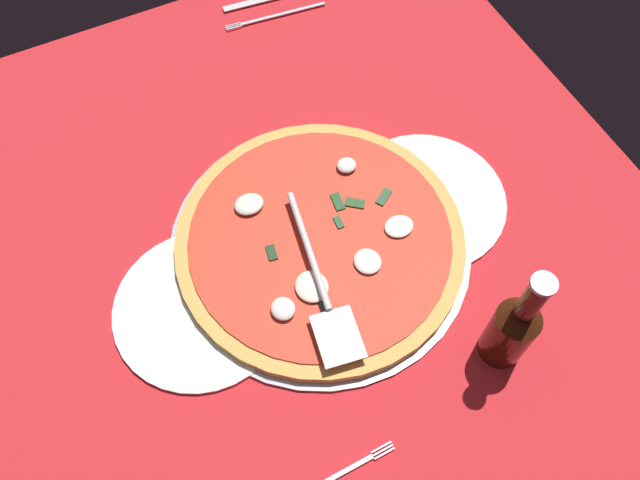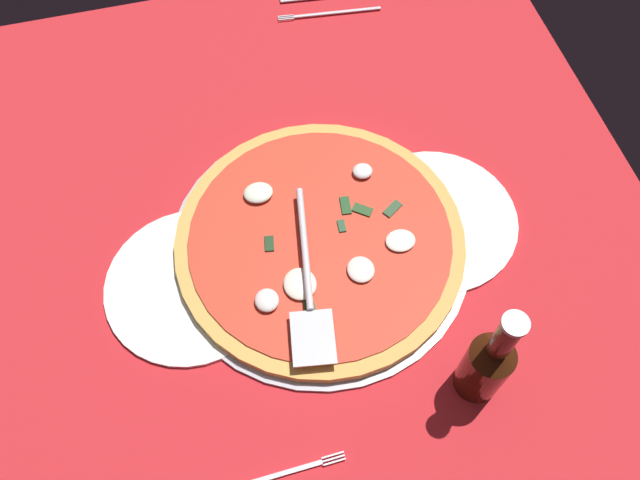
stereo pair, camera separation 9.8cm
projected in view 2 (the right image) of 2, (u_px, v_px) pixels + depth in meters
ground_plane at (297, 222)px, 102.05cm from camera, size 110.38×110.38×0.80cm
checker_pattern at (297, 220)px, 101.66cm from camera, size 110.38×110.38×0.10cm
pizza_pan at (320, 245)px, 98.96cm from camera, size 45.74×45.74×0.89cm
dinner_plate_left at (435, 219)px, 101.07cm from camera, size 25.61×25.61×1.00cm
dinner_plate_right at (191, 285)px, 95.58cm from camera, size 25.31×25.31×1.00cm
pizza at (320, 240)px, 97.69cm from camera, size 43.61×43.61×3.23cm
pizza_server at (308, 283)px, 91.38cm from camera, size 7.89×27.89×1.00cm
place_setting_near at (336, 4)px, 124.85cm from camera, size 22.47×13.27×1.40cm
beer_bottle at (488, 363)px, 81.92cm from camera, size 6.01×6.01×21.68cm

